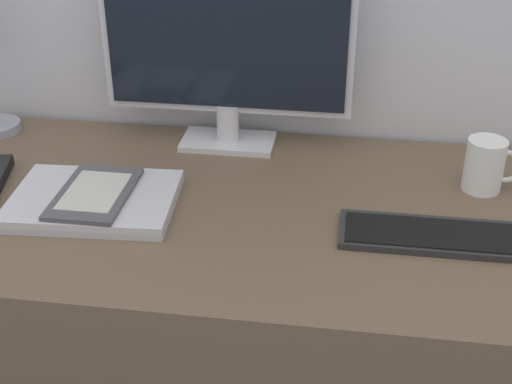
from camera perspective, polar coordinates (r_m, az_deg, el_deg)
The scene contains 6 objects.
desk at distance 1.51m, azimuth -1.54°, elevation -12.60°, with size 1.38×0.64×0.71m.
monitor at distance 1.44m, azimuth -2.40°, elevation 12.36°, with size 0.51×0.11×0.44m.
keyboard at distance 1.24m, azimuth 13.76°, elevation -3.37°, with size 0.31×0.11×0.01m.
laptop at distance 1.32m, azimuth -12.83°, elevation -0.64°, with size 0.31×0.23×0.03m.
ereader at distance 1.31m, azimuth -12.78°, elevation -0.09°, with size 0.13×0.20×0.01m.
coffee_mug at distance 1.40m, azimuth 17.92°, elevation 2.05°, with size 0.11×0.07×0.10m.
Camera 1 is at (0.20, -0.89, 1.37)m, focal length 50.00 mm.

